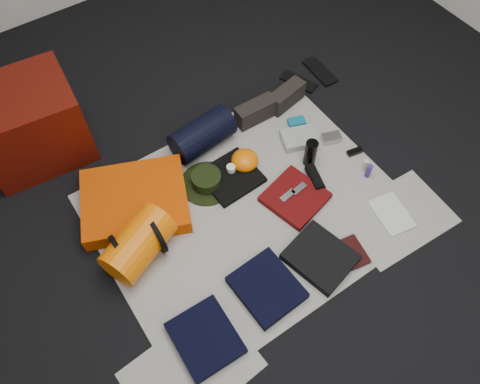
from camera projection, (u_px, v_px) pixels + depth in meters
floor at (249, 211)px, 2.61m from camera, size 4.50×4.50×0.02m
newspaper_mat at (249, 210)px, 2.60m from camera, size 1.60×1.30×0.01m
newspaper_sheet_front_left at (192, 370)px, 2.15m from camera, size 0.61×0.44×0.00m
newspaper_sheet_front_right at (397, 218)px, 2.57m from camera, size 0.60×0.43×0.00m
red_cabinet at (29, 124)px, 2.63m from camera, size 0.60×0.52×0.47m
sleeping_pad at (135, 201)px, 2.57m from camera, size 0.70×0.64×0.10m
stuff_sack at (138, 244)px, 2.36m from camera, size 0.43×0.35×0.22m
sack_strap_left at (121, 254)px, 2.33m from camera, size 0.02×0.22×0.22m
sack_strap_right at (156, 234)px, 2.39m from camera, size 0.02×0.22×0.22m
navy_duffel at (202, 135)px, 2.76m from camera, size 0.40×0.24×0.20m
boonie_brim at (207, 183)px, 2.69m from camera, size 0.38×0.38×0.01m
boonie_crown at (206, 179)px, 2.65m from camera, size 0.17×0.17×0.08m
hiking_boot_left at (256, 112)px, 2.90m from camera, size 0.26×0.10×0.13m
hiking_boot_right at (286, 96)px, 2.97m from camera, size 0.27×0.15×0.13m
flip_flop_left at (299, 82)px, 3.13m from camera, size 0.18×0.27×0.01m
flip_flop_right at (320, 71)px, 3.18m from camera, size 0.12×0.28×0.02m
trousers_navy_a at (205, 338)px, 2.19m from camera, size 0.29×0.32×0.05m
trousers_navy_b at (267, 287)px, 2.33m from camera, size 0.30×0.34×0.05m
trousers_charcoal at (320, 257)px, 2.42m from camera, size 0.35×0.38×0.05m
black_tshirt at (231, 177)px, 2.70m from camera, size 0.32×0.30×0.03m
red_shirt at (295, 197)px, 2.62m from camera, size 0.36×0.36×0.04m
orange_stuff_sack at (245, 160)px, 2.72m from camera, size 0.20×0.20×0.10m
first_aid_pouch at (299, 138)px, 2.84m from camera, size 0.24×0.21×0.05m
water_bottle at (310, 153)px, 2.70m from camera, size 0.09×0.09×0.18m
speaker at (315, 178)px, 2.67m from camera, size 0.11×0.18×0.06m
compact_camera at (331, 138)px, 2.84m from camera, size 0.13×0.10×0.05m
cyan_case at (297, 122)px, 2.92m from camera, size 0.12×0.10×0.03m
toiletry_purple at (369, 171)px, 2.68m from camera, size 0.03×0.03×0.10m
toiletry_clear at (365, 165)px, 2.71m from camera, size 0.03×0.03×0.08m
paperback_book at (353, 252)px, 2.44m from camera, size 0.14×0.19×0.02m
map_booklet at (392, 214)px, 2.57m from camera, size 0.21×0.27×0.01m
map_printout at (391, 208)px, 2.60m from camera, size 0.14×0.17×0.01m
sunglasses at (355, 152)px, 2.80m from camera, size 0.10×0.05×0.02m
key_cluster at (193, 352)px, 2.18m from camera, size 0.09×0.09×0.01m
tape_roll at (231, 168)px, 2.69m from camera, size 0.05×0.05×0.04m
energy_bar_a at (288, 196)px, 2.59m from camera, size 0.10×0.05×0.01m
energy_bar_b at (299, 189)px, 2.62m from camera, size 0.10×0.05×0.01m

